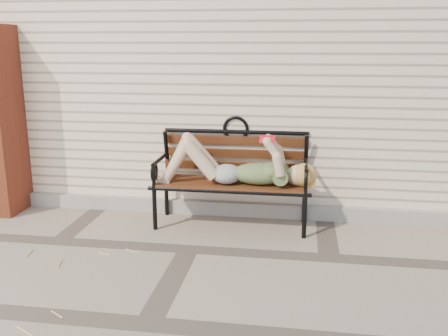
# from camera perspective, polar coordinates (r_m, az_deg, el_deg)

# --- Properties ---
(ground) EXTENTS (80.00, 80.00, 0.00)m
(ground) POSITION_cam_1_polar(r_m,az_deg,el_deg) (4.58, -4.04, -9.24)
(ground) COLOR gray
(ground) RESTS_ON ground
(house_wall) EXTENTS (8.00, 4.00, 3.00)m
(house_wall) POSITION_cam_1_polar(r_m,az_deg,el_deg) (7.17, 1.09, 11.63)
(house_wall) COLOR beige
(house_wall) RESTS_ON ground
(foundation_strip) EXTENTS (8.00, 0.10, 0.15)m
(foundation_strip) POSITION_cam_1_polar(r_m,az_deg,el_deg) (5.44, -1.82, -4.51)
(foundation_strip) COLOR #ACA59B
(foundation_strip) RESTS_ON ground
(garden_bench) EXTENTS (1.67, 0.66, 1.08)m
(garden_bench) POSITION_cam_1_polar(r_m,az_deg,el_deg) (5.05, 0.99, 0.28)
(garden_bench) COLOR black
(garden_bench) RESTS_ON ground
(reading_woman) EXTENTS (1.57, 0.36, 0.50)m
(reading_woman) POSITION_cam_1_polar(r_m,az_deg,el_deg) (4.91, 0.94, 0.31)
(reading_woman) COLOR #0B3F4D
(reading_woman) RESTS_ON ground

